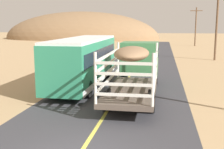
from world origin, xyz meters
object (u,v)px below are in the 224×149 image
Objects in this scene: livestock_truck at (137,63)px; power_pole_far at (196,25)px; power_pole_mid at (217,19)px; bus at (84,60)px.

livestock_truck is 1.37× the size of power_pole_far.
bus is at bearing -124.70° from power_pole_mid.
bus is 19.81m from power_pole_mid.
power_pole_far is (11.15, 37.91, 2.07)m from bus.
power_pole_far is at bearing 79.05° from livestock_truck.
power_pole_mid is (11.15, 16.11, 2.91)m from bus.
bus is 39.57m from power_pole_far.
power_pole_far is (7.50, 38.77, 2.02)m from livestock_truck.
livestock_truck is at bearing -113.85° from power_pole_mid.
livestock_truck is 18.77m from power_pole_mid.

